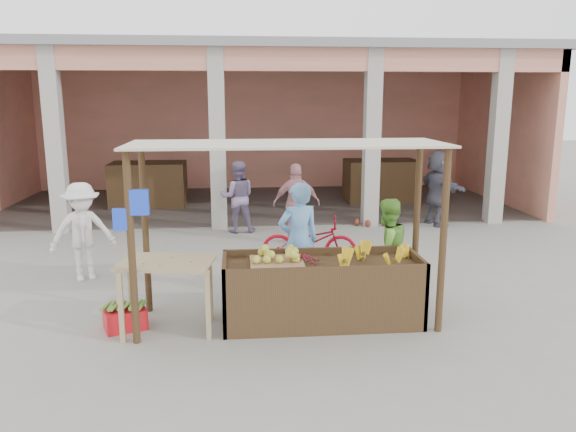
{
  "coord_description": "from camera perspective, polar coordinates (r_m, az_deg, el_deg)",
  "views": [
    {
      "loc": [
        -0.6,
        -7.0,
        2.95
      ],
      "look_at": [
        0.16,
        1.2,
        1.2
      ],
      "focal_mm": 35.0,
      "sensor_mm": 36.0,
      "label": 1
    }
  ],
  "objects": [
    {
      "name": "shopper_d",
      "position": [
        13.47,
        14.95,
        2.96
      ],
      "size": [
        1.01,
        1.81,
        1.85
      ],
      "primitive_type": "imported",
      "rotation": [
        0.0,
        0.0,
        1.76
      ],
      "color": "#494855",
      "rests_on": "ground"
    },
    {
      "name": "vendor_blue",
      "position": [
        8.28,
        1.07,
        -2.12
      ],
      "size": [
        0.81,
        0.68,
        1.86
      ],
      "primitive_type": "imported",
      "rotation": [
        0.0,
        0.0,
        3.41
      ],
      "color": "#6BAAED",
      "rests_on": "ground"
    },
    {
      "name": "papaya_pile",
      "position": [
        7.21,
        -12.3,
        -3.7
      ],
      "size": [
        0.74,
        0.42,
        0.21
      ],
      "primitive_type": null,
      "color": "#569230",
      "rests_on": "side_table"
    },
    {
      "name": "ground",
      "position": [
        7.62,
        -0.4,
        -10.78
      ],
      "size": [
        60.0,
        60.0,
        0.0
      ],
      "primitive_type": "plane",
      "color": "gray",
      "rests_on": "ground"
    },
    {
      "name": "shopper_f",
      "position": [
        12.39,
        -5.15,
        2.29
      ],
      "size": [
        0.86,
        0.51,
        1.73
      ],
      "primitive_type": "imported",
      "rotation": [
        0.0,
        0.0,
        3.17
      ],
      "color": "slate",
      "rests_on": "ground"
    },
    {
      "name": "berry_heap",
      "position": [
        7.38,
        1.62,
        -4.37
      ],
      "size": [
        0.43,
        0.35,
        0.14
      ],
      "primitive_type": "ellipsoid",
      "color": "maroon",
      "rests_on": "fruit_stall"
    },
    {
      "name": "side_table",
      "position": [
        7.28,
        -12.21,
        -5.58
      ],
      "size": [
        1.26,
        0.95,
        0.93
      ],
      "rotation": [
        0.0,
        0.0,
        -0.18
      ],
      "color": "tan",
      "rests_on": "ground"
    },
    {
      "name": "shopper_b",
      "position": [
        11.41,
        0.88,
        1.53
      ],
      "size": [
        1.05,
        0.59,
        1.75
      ],
      "primitive_type": "imported",
      "rotation": [
        0.0,
        0.0,
        3.1
      ],
      "color": "#C07E84",
      "rests_on": "ground"
    },
    {
      "name": "shopper_a",
      "position": [
        9.68,
        -20.16,
        -1.15
      ],
      "size": [
        1.25,
        0.95,
        1.74
      ],
      "primitive_type": "imported",
      "rotation": [
        0.0,
        0.0,
        0.4
      ],
      "color": "silver",
      "rests_on": "ground"
    },
    {
      "name": "banana_heap",
      "position": [
        7.48,
        8.86,
        -4.05
      ],
      "size": [
        1.1,
        0.6,
        0.2
      ],
      "primitive_type": null,
      "color": "yellow",
      "rests_on": "fruit_stall"
    },
    {
      "name": "produce_sacks",
      "position": [
        13.18,
        8.41,
        0.44
      ],
      "size": [
        1.11,
        0.83,
        0.67
      ],
      "color": "maroon",
      "rests_on": "ground"
    },
    {
      "name": "stall_awning",
      "position": [
        7.15,
        -0.58,
        4.18
      ],
      "size": [
        4.09,
        1.35,
        2.39
      ],
      "color": "#462E1C",
      "rests_on": "ground"
    },
    {
      "name": "fruit_stall",
      "position": [
        7.53,
        3.43,
        -7.82
      ],
      "size": [
        2.6,
        0.95,
        0.8
      ],
      "primitive_type": "cube",
      "color": "#462E1C",
      "rests_on": "ground"
    },
    {
      "name": "plantain_bundle",
      "position": [
        7.62,
        -16.28,
        -8.76
      ],
      "size": [
        0.43,
        0.3,
        0.09
      ],
      "primitive_type": null,
      "color": "#5D8C33",
      "rests_on": "red_crate"
    },
    {
      "name": "vendor_green",
      "position": [
        8.32,
        9.97,
        -3.14
      ],
      "size": [
        0.89,
        0.74,
        1.6
      ],
      "primitive_type": "imported",
      "rotation": [
        0.0,
        0.0,
        3.59
      ],
      "color": "#70BA3F",
      "rests_on": "ground"
    },
    {
      "name": "melon_tray",
      "position": [
        7.33,
        -1.17,
        -4.34
      ],
      "size": [
        0.69,
        0.6,
        0.19
      ],
      "color": "#9B7050",
      "rests_on": "fruit_stall"
    },
    {
      "name": "red_crate",
      "position": [
        7.68,
        -16.21,
        -9.99
      ],
      "size": [
        0.61,
        0.53,
        0.27
      ],
      "primitive_type": "cube",
      "rotation": [
        0.0,
        0.0,
        0.38
      ],
      "color": "red",
      "rests_on": "ground"
    },
    {
      "name": "market_building",
      "position": [
        15.94,
        -3.02,
        11.1
      ],
      "size": [
        14.4,
        6.4,
        4.2
      ],
      "color": "#EC8C7B",
      "rests_on": "ground"
    },
    {
      "name": "motorcycle",
      "position": [
        9.93,
        2.18,
        -2.52
      ],
      "size": [
        0.88,
        1.83,
        0.92
      ],
      "primitive_type": "imported",
      "rotation": [
        0.0,
        0.0,
        1.41
      ],
      "color": "#9E0819",
      "rests_on": "ground"
    }
  ]
}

